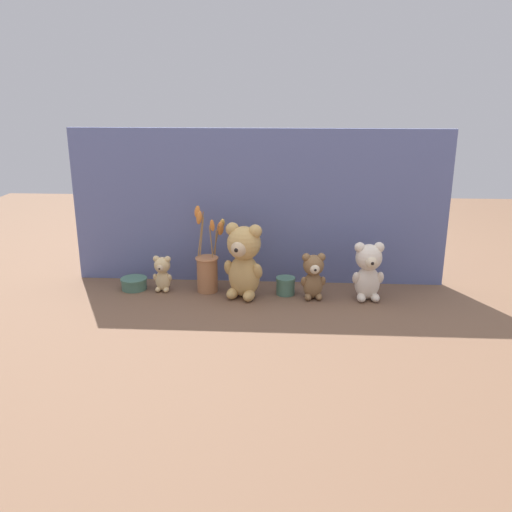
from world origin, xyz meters
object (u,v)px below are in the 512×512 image
(teddy_bear_tiny, at_px, (162,273))
(decorative_tin_short, at_px, (286,286))
(teddy_bear_medium, at_px, (368,270))
(teddy_bear_large, at_px, (244,259))
(flower_vase, at_px, (208,267))
(decorative_tin_tall, at_px, (134,283))
(teddy_bear_small, at_px, (313,275))

(teddy_bear_tiny, relative_size, decorative_tin_short, 1.90)
(teddy_bear_medium, relative_size, teddy_bear_tiny, 1.56)
(teddy_bear_tiny, bearing_deg, teddy_bear_large, -8.02)
(teddy_bear_large, xyz_separation_m, flower_vase, (-0.15, 0.06, -0.05))
(teddy_bear_large, bearing_deg, teddy_bear_tiny, 171.98)
(teddy_bear_medium, height_order, decorative_tin_short, teddy_bear_medium)
(teddy_bear_large, height_order, decorative_tin_short, teddy_bear_large)
(decorative_tin_tall, relative_size, decorative_tin_short, 1.38)
(decorative_tin_tall, bearing_deg, flower_vase, -0.11)
(teddy_bear_small, height_order, teddy_bear_tiny, teddy_bear_small)
(decorative_tin_short, bearing_deg, decorative_tin_tall, 178.23)
(flower_vase, bearing_deg, teddy_bear_medium, -4.82)
(teddy_bear_tiny, distance_m, flower_vase, 0.18)
(flower_vase, bearing_deg, decorative_tin_short, -3.39)
(flower_vase, height_order, decorative_tin_tall, flower_vase)
(teddy_bear_small, xyz_separation_m, decorative_tin_tall, (-0.71, 0.05, -0.07))
(teddy_bear_small, distance_m, decorative_tin_tall, 0.71)
(teddy_bear_large, bearing_deg, teddy_bear_small, 0.26)
(decorative_tin_tall, height_order, decorative_tin_short, decorative_tin_short)
(teddy_bear_large, xyz_separation_m, teddy_bear_small, (0.26, 0.00, -0.06))
(teddy_bear_medium, bearing_deg, decorative_tin_short, 173.77)
(teddy_bear_tiny, height_order, flower_vase, flower_vase)
(teddy_bear_small, xyz_separation_m, decorative_tin_short, (-0.10, 0.04, -0.06))
(flower_vase, distance_m, decorative_tin_short, 0.31)
(teddy_bear_medium, relative_size, decorative_tin_tall, 2.15)
(teddy_bear_small, bearing_deg, decorative_tin_short, 160.95)
(decorative_tin_short, bearing_deg, teddy_bear_medium, -6.23)
(flower_vase, relative_size, decorative_tin_tall, 3.24)
(teddy_bear_small, bearing_deg, teddy_bear_tiny, 175.67)
(teddy_bear_medium, relative_size, teddy_bear_small, 1.25)
(flower_vase, xyz_separation_m, decorative_tin_short, (0.31, -0.02, -0.06))
(teddy_bear_large, height_order, flower_vase, flower_vase)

